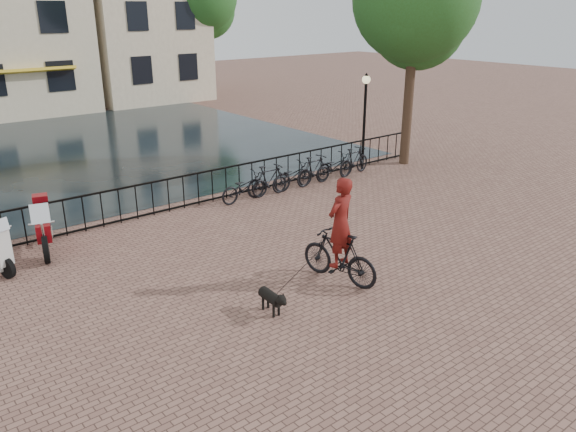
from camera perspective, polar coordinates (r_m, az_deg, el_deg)
ground at (r=11.39m, az=9.61°, el=-9.83°), size 100.00×100.00×0.00m
canal_water at (r=25.50m, az=-20.63°, el=6.26°), size 20.00×20.00×0.00m
railing at (r=17.05m, az=-10.56°, el=2.40°), size 20.00×0.05×1.02m
lamp_post at (r=20.57m, az=7.83°, el=11.02°), size 0.30×0.30×3.45m
cyclist at (r=12.13m, az=5.30°, el=-2.11°), size 0.97×2.10×2.77m
dog at (r=11.17m, az=-1.76°, el=-8.52°), size 0.30×0.83×0.56m
motorcycle at (r=15.01m, az=-23.68°, el=-0.47°), size 1.06×2.21×1.53m
parked_bike_0 at (r=17.45m, az=-4.42°, el=2.93°), size 1.73×0.64×0.90m
parked_bike_1 at (r=17.96m, az=-1.92°, el=3.66°), size 1.69×0.56×1.00m
parked_bike_2 at (r=18.53m, az=0.44°, el=4.05°), size 1.74×0.66×0.90m
parked_bike_3 at (r=19.11m, az=2.66°, el=4.69°), size 1.71×0.65×1.00m
parked_bike_4 at (r=19.74m, az=4.74°, el=5.01°), size 1.72×0.62×0.90m
parked_bike_5 at (r=20.37m, az=6.71°, el=5.57°), size 1.72×0.72×1.00m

